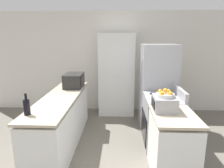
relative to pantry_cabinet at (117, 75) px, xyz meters
The scene contains 10 objects.
wall_back 0.42m from the pantry_cabinet, 102.75° to the left, with size 7.00×0.06×2.60m.
counter_left 1.95m from the pantry_cabinet, 121.86° to the right, with size 0.60×2.37×0.91m.
counter_right 2.57m from the pantry_cabinet, 70.36° to the right, with size 0.60×0.82×0.91m.
pantry_cabinet is the anchor object (origin of this frame).
stove 1.85m from the pantry_cabinet, 60.72° to the right, with size 0.66×0.78×1.07m.
refrigerator 1.18m from the pantry_cabinet, 39.89° to the right, with size 0.75×0.70×1.81m.
microwave 1.24m from the pantry_cabinet, 136.08° to the right, with size 0.37×0.54×0.29m.
wine_bottle 2.71m from the pantry_cabinet, 115.86° to the right, with size 0.09×0.09×0.30m.
toaster_oven 2.31m from the pantry_cabinet, 71.64° to the right, with size 0.32×0.38×0.21m.
fruit_bowl 2.33m from the pantry_cabinet, 71.68° to the right, with size 0.26×0.26×0.12m.
Camera 1 is at (0.15, -2.10, 1.95)m, focal length 32.00 mm.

